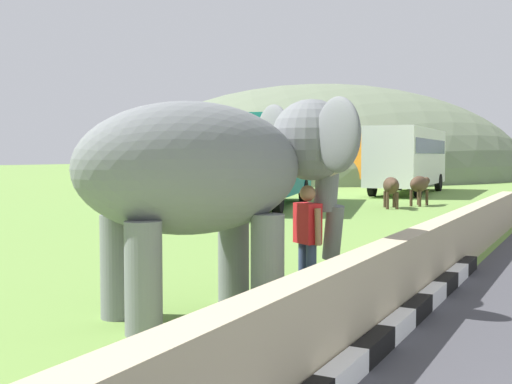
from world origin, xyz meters
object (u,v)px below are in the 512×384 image
(bus_teal, at_px, (264,155))
(cow_mid, at_px, (420,185))
(bus_orange, at_px, (393,155))
(cow_near, at_px, (211,195))
(elephant, at_px, (218,171))
(bus_white, at_px, (408,155))
(person_handler, at_px, (307,236))
(cow_far, at_px, (391,186))

(bus_teal, distance_m, cow_mid, 6.55)
(bus_orange, xyz_separation_m, cow_near, (-28.03, -2.39, -1.21))
(elephant, bearing_deg, cow_mid, 5.97)
(bus_teal, bearing_deg, bus_orange, 2.22)
(bus_white, bearing_deg, cow_mid, -162.16)
(bus_white, bearing_deg, person_handler, -168.40)
(bus_teal, distance_m, cow_far, 5.18)
(elephant, relative_size, bus_orange, 0.42)
(person_handler, xyz_separation_m, cow_near, (7.99, 6.63, -0.06))
(person_handler, bearing_deg, cow_far, 11.92)
(bus_teal, xyz_separation_m, bus_orange, (21.49, 0.83, -0.00))
(cow_near, bearing_deg, bus_white, -4.03)
(person_handler, relative_size, cow_mid, 0.87)
(person_handler, xyz_separation_m, cow_mid, (17.95, 2.74, -0.06))
(person_handler, bearing_deg, bus_white, 11.60)
(person_handler, xyz_separation_m, cow_far, (16.08, 3.39, -0.06))
(person_handler, relative_size, bus_white, 0.17)
(bus_teal, relative_size, bus_white, 0.99)
(person_handler, relative_size, cow_far, 0.87)
(bus_white, relative_size, cow_near, 5.12)
(cow_far, bearing_deg, person_handler, -168.08)
(person_handler, height_order, bus_teal, bus_teal)
(cow_near, bearing_deg, cow_far, -21.76)
(cow_near, bearing_deg, person_handler, -140.32)
(bus_white, height_order, bus_orange, same)
(elephant, height_order, cow_far, elephant)
(bus_white, relative_size, cow_mid, 5.17)
(cow_near, bearing_deg, cow_mid, -21.32)
(bus_orange, distance_m, cow_far, 20.75)
(bus_white, bearing_deg, elephant, -170.40)
(bus_teal, bearing_deg, cow_near, -166.61)
(person_handler, distance_m, cow_mid, 18.16)
(bus_orange, relative_size, cow_mid, 4.92)
(bus_orange, relative_size, cow_far, 4.95)
(bus_white, height_order, cow_near, bus_white)
(cow_near, distance_m, cow_far, 8.72)
(bus_teal, height_order, cow_near, bus_teal)
(elephant, bearing_deg, person_handler, -29.68)
(bus_orange, height_order, cow_far, bus_orange)
(cow_near, bearing_deg, elephant, -147.50)
(bus_teal, bearing_deg, bus_white, -13.78)
(cow_near, xyz_separation_m, cow_mid, (9.96, -3.89, 0.00))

